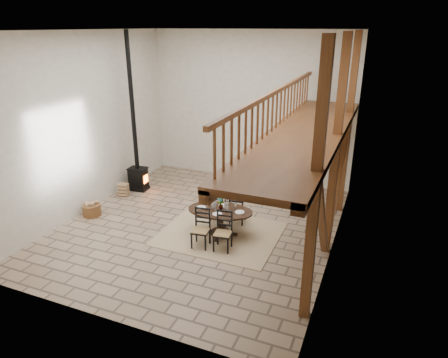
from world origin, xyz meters
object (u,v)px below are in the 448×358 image
at_px(log_basket, 92,209).
at_px(log_stack, 123,190).
at_px(wood_stove, 136,156).
at_px(dining_table, 220,220).

bearing_deg(log_basket, log_stack, 89.21).
bearing_deg(log_stack, wood_stove, 78.31).
xyz_separation_m(wood_stove, log_basket, (-0.16, -2.16, -0.97)).
bearing_deg(dining_table, wood_stove, 147.57).
xyz_separation_m(dining_table, log_basket, (-3.83, -0.38, -0.23)).
distance_m(dining_table, wood_stove, 4.15).
distance_m(wood_stove, log_basket, 2.37).
relative_size(log_basket, log_stack, 1.16).
bearing_deg(wood_stove, dining_table, -30.65).
distance_m(dining_table, log_stack, 3.98).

